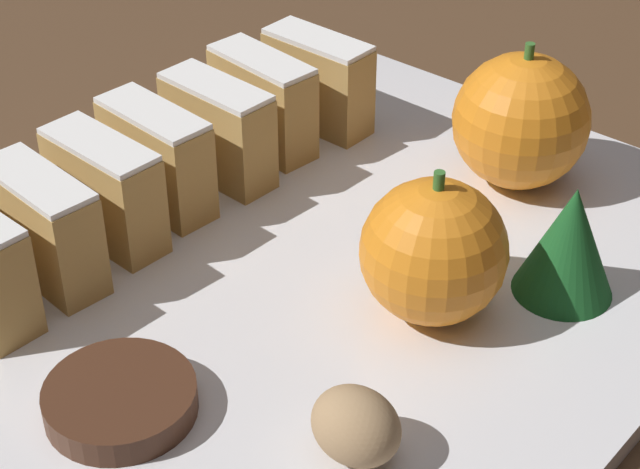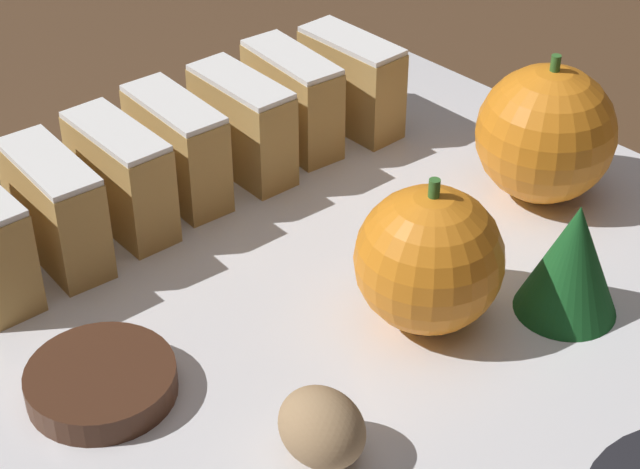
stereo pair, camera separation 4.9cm
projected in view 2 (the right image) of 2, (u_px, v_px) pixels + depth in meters
name	position (u px, v px, depth m)	size (l,w,h in m)	color
ground_plane	(320.00, 306.00, 0.51)	(6.00, 6.00, 0.00)	#513823
serving_platter	(320.00, 296.00, 0.51)	(0.32, 0.43, 0.01)	white
stollen_slice_second	(55.00, 209.00, 0.51)	(0.07, 0.03, 0.06)	tan
stollen_slice_third	(120.00, 177.00, 0.54)	(0.07, 0.03, 0.06)	tan
stollen_slice_fourth	(179.00, 147.00, 0.56)	(0.07, 0.03, 0.06)	tan
stollen_slice_fifth	(242.00, 125.00, 0.58)	(0.07, 0.03, 0.06)	tan
stollen_slice_sixth	(292.00, 99.00, 0.60)	(0.07, 0.03, 0.06)	tan
stollen_slice_back	(351.00, 82.00, 0.62)	(0.07, 0.03, 0.06)	tan
orange_near	(546.00, 134.00, 0.55)	(0.07, 0.07, 0.08)	orange
orange_far	(429.00, 259.00, 0.47)	(0.07, 0.07, 0.07)	orange
walnut	(322.00, 428.00, 0.41)	(0.04, 0.03, 0.03)	tan
chocolate_cookie	(101.00, 382.00, 0.44)	(0.06, 0.06, 0.01)	#472819
evergreen_sprig	(572.00, 259.00, 0.48)	(0.05, 0.05, 0.06)	#195623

